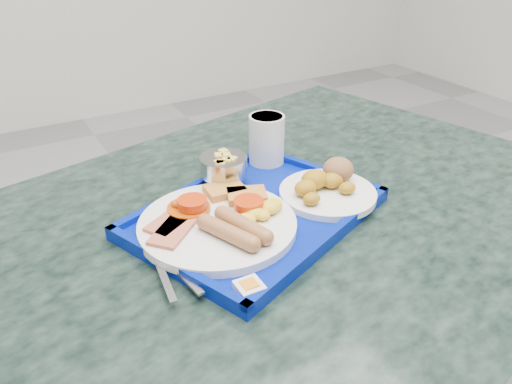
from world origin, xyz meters
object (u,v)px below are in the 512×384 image
table (266,309)px  main_plate (221,220)px  bread_plate (328,186)px  juice_cup (267,138)px  fruit_bowl (224,166)px  tray (256,214)px

table → main_plate: (-0.09, -0.00, 0.24)m
main_plate → bread_plate: bearing=0.0°
juice_cup → table: bearing=-120.5°
fruit_bowl → bread_plate: bearing=-40.5°
table → bread_plate: 0.28m
bread_plate → table: bearing=179.3°
main_plate → bread_plate: (0.22, 0.00, 0.00)m
table → fruit_bowl: size_ratio=16.68×
tray → main_plate: bearing=-170.0°
table → main_plate: main_plate is taller
table → juice_cup: size_ratio=14.65×
table → fruit_bowl: (-0.02, 0.13, 0.27)m
bread_plate → fruit_bowl: fruit_bowl is taller
main_plate → juice_cup: size_ratio=2.58×
juice_cup → tray: bearing=-126.1°
juice_cup → bread_plate: bearing=-81.5°
table → tray: tray is taller
bread_plate → juice_cup: juice_cup is taller
table → juice_cup: bearing=59.5°
bread_plate → juice_cup: bearing=98.5°
main_plate → juice_cup: bearing=42.3°
tray → fruit_bowl: fruit_bowl is taller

